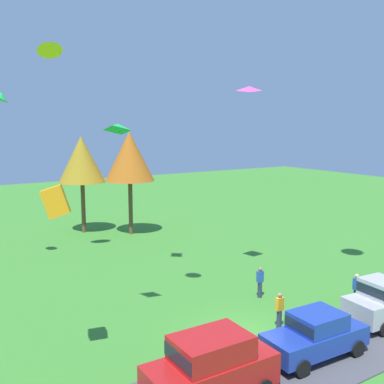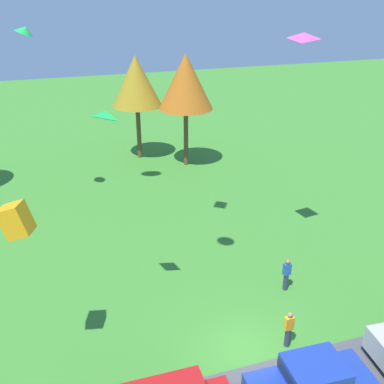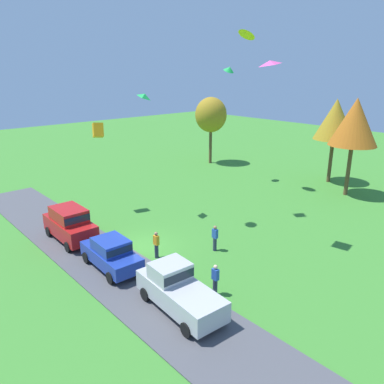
{
  "view_description": "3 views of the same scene",
  "coord_description": "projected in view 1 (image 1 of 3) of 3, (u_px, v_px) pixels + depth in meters",
  "views": [
    {
      "loc": [
        -12.18,
        -14.61,
        9.35
      ],
      "look_at": [
        0.98,
        6.17,
        5.65
      ],
      "focal_mm": 42.0,
      "sensor_mm": 36.0,
      "label": 1
    },
    {
      "loc": [
        -6.21,
        -12.31,
        13.68
      ],
      "look_at": [
        -0.86,
        4.5,
        5.28
      ],
      "focal_mm": 42.0,
      "sensor_mm": 36.0,
      "label": 2
    },
    {
      "loc": [
        18.61,
        -12.38,
        11.04
      ],
      "look_at": [
        0.66,
        3.77,
        3.14
      ],
      "focal_mm": 35.0,
      "sensor_mm": 36.0,
      "label": 3
    }
  ],
  "objects": [
    {
      "name": "ground_plane",
      "position": [
        247.0,
        336.0,
        20.04
      ],
      "size": [
        120.0,
        120.0,
        0.0
      ],
      "primitive_type": "plane",
      "color": "#3D842D"
    },
    {
      "name": "pavement_strip",
      "position": [
        294.0,
        365.0,
        17.6
      ],
      "size": [
        36.0,
        4.4,
        0.06
      ],
      "primitive_type": "cube",
      "color": "#4C4C51",
      "rests_on": "ground"
    },
    {
      "name": "car_suv_by_flagpole",
      "position": [
        211.0,
        365.0,
        15.19
      ],
      "size": [
        4.62,
        2.08,
        2.28
      ],
      "color": "red",
      "rests_on": "ground"
    },
    {
      "name": "car_sedan_near_entrance",
      "position": [
        316.0,
        333.0,
        18.05
      ],
      "size": [
        4.46,
        2.09,
        1.84
      ],
      "color": "#1E389E",
      "rests_on": "ground"
    },
    {
      "name": "person_on_lawn",
      "position": [
        260.0,
        282.0,
        24.42
      ],
      "size": [
        0.36,
        0.24,
        1.71
      ],
      "color": "#2D334C",
      "rests_on": "ground"
    },
    {
      "name": "person_beside_suv",
      "position": [
        279.0,
        310.0,
        20.71
      ],
      "size": [
        0.36,
        0.24,
        1.71
      ],
      "color": "#2D334C",
      "rests_on": "ground"
    },
    {
      "name": "person_watching_sky",
      "position": [
        356.0,
        289.0,
        23.33
      ],
      "size": [
        0.36,
        0.24,
        1.71
      ],
      "color": "#2D334C",
      "rests_on": "ground"
    },
    {
      "name": "tree_far_left",
      "position": [
        82.0,
        160.0,
        38.53
      ],
      "size": [
        3.97,
        3.97,
        8.39
      ],
      "color": "brown",
      "rests_on": "ground"
    },
    {
      "name": "tree_left_of_center",
      "position": [
        130.0,
        157.0,
        37.88
      ],
      "size": [
        4.17,
        4.17,
        8.79
      ],
      "color": "brown",
      "rests_on": "ground"
    },
    {
      "name": "kite_box_high_right",
      "position": [
        56.0,
        201.0,
        16.26
      ],
      "size": [
        1.21,
        1.1,
        1.27
      ],
      "primitive_type": "cube",
      "rotation": [
        0.06,
        0.3,
        2.81
      ],
      "color": "orange"
    },
    {
      "name": "kite_delta_mid_center",
      "position": [
        49.0,
        48.0,
        27.91
      ],
      "size": [
        1.67,
        1.63,
        1.11
      ],
      "primitive_type": "cone",
      "rotation": [
        0.55,
        0.0,
        3.06
      ],
      "color": "yellow"
    },
    {
      "name": "kite_delta_topmost",
      "position": [
        0.0,
        96.0,
        27.63
      ],
      "size": [
        1.13,
        1.05,
        0.8
      ],
      "primitive_type": "cone",
      "rotation": [
        0.41,
        0.0,
        1.58
      ],
      "color": "green"
    },
    {
      "name": "kite_diamond_over_trees",
      "position": [
        249.0,
        88.0,
        25.91
      ],
      "size": [
        1.5,
        1.49,
        0.43
      ],
      "primitive_type": "pyramid",
      "rotation": [
        -0.17,
        0.0,
        2.53
      ],
      "color": "#EA4C9E"
    },
    {
      "name": "kite_diamond_low_drifter",
      "position": [
        118.0,
        127.0,
        19.46
      ],
      "size": [
        1.27,
        1.27,
        0.57
      ],
      "primitive_type": "pyramid",
      "rotation": [
        0.38,
        0.0,
        2.36
      ],
      "color": "green"
    }
  ]
}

